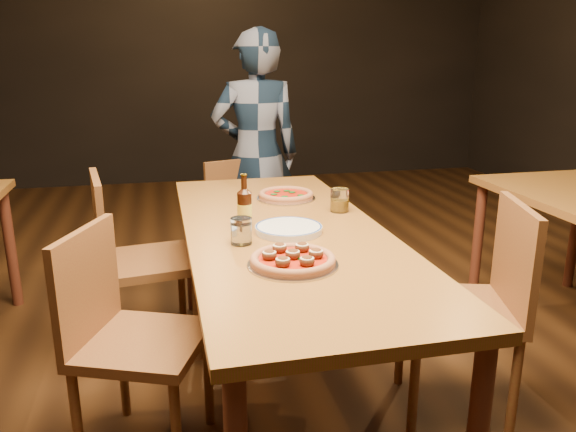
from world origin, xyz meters
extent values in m
plane|color=black|center=(0.00, 0.00, 0.00)|extent=(9.00, 9.00, 0.00)
plane|color=black|center=(0.00, 4.50, 1.50)|extent=(7.00, 0.00, 7.00)
cube|color=brown|center=(0.00, 0.00, 0.73)|extent=(0.80, 2.00, 0.04)
cylinder|color=#532417|center=(-0.34, 0.94, 0.35)|extent=(0.06, 0.06, 0.71)
cylinder|color=#532417|center=(0.34, 0.94, 0.35)|extent=(0.06, 0.06, 0.71)
cylinder|color=#532417|center=(-1.36, 1.24, 0.35)|extent=(0.06, 0.06, 0.71)
cylinder|color=#532417|center=(1.36, 0.74, 0.35)|extent=(0.06, 0.06, 0.71)
cylinder|color=#532417|center=(2.04, 0.74, 0.35)|extent=(0.06, 0.06, 0.71)
cylinder|color=#B7B7BF|center=(-0.07, -0.40, 0.75)|extent=(0.31, 0.31, 0.01)
cylinder|color=#BD724F|center=(-0.07, -0.40, 0.76)|extent=(0.29, 0.29, 0.02)
torus|color=#BD724F|center=(-0.07, -0.40, 0.77)|extent=(0.29, 0.29, 0.03)
cylinder|color=#9C2809|center=(-0.07, -0.40, 0.77)|extent=(0.23, 0.23, 0.00)
cylinder|color=#B7B7BF|center=(0.12, 0.49, 0.75)|extent=(0.29, 0.29, 0.01)
cylinder|color=#BD724F|center=(0.12, 0.49, 0.76)|extent=(0.27, 0.27, 0.02)
torus|color=#BD724F|center=(0.12, 0.49, 0.77)|extent=(0.27, 0.27, 0.03)
cylinder|color=#9C2809|center=(0.12, 0.49, 0.77)|extent=(0.21, 0.21, 0.00)
cylinder|color=white|center=(0.00, -0.04, 0.76)|extent=(0.27, 0.27, 0.03)
cylinder|color=black|center=(-0.16, 0.07, 0.82)|extent=(0.06, 0.06, 0.14)
cylinder|color=black|center=(-0.16, 0.07, 0.93)|extent=(0.02, 0.02, 0.07)
cylinder|color=yellow|center=(-0.16, 0.07, 0.82)|extent=(0.06, 0.06, 0.05)
cylinder|color=white|center=(-0.20, -0.14, 0.80)|extent=(0.08, 0.08, 0.10)
cylinder|color=#996811|center=(0.30, 0.21, 0.80)|extent=(0.08, 0.08, 0.10)
imported|color=black|center=(0.14, 1.49, 0.80)|extent=(0.59, 0.40, 1.60)
camera|label=1|loc=(-0.48, -2.13, 1.43)|focal=35.00mm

